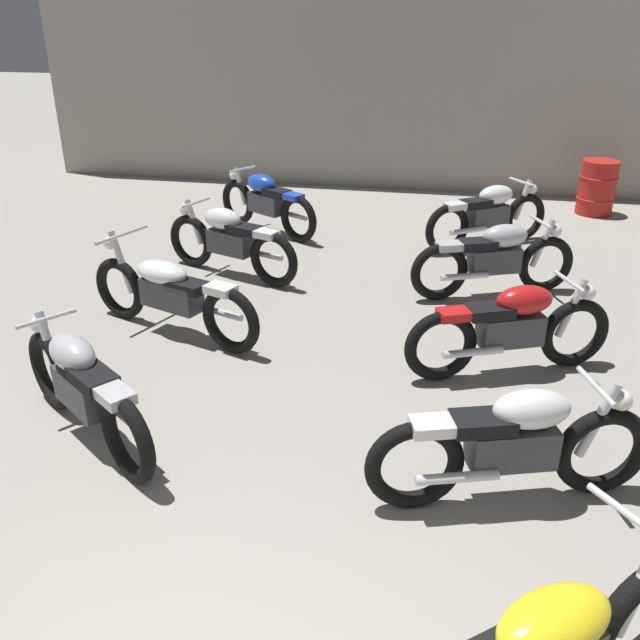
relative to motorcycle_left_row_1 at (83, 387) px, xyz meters
The scene contains 10 objects.
back_wall 8.64m from the motorcycle_left_row_1, 79.46° to the left, with size 13.16×0.24×3.60m, color #9E998E.
motorcycle_left_row_1 is the anchor object (origin of this frame).
motorcycle_left_row_2 1.86m from the motorcycle_left_row_1, 92.34° to the left, with size 2.07×0.98×0.97m.
motorcycle_left_row_3 3.54m from the motorcycle_left_row_1, 90.11° to the left, with size 1.88×0.82×0.88m.
motorcycle_left_row_4 5.33m from the motorcycle_left_row_1, 90.42° to the left, with size 1.73×1.14×0.88m.
motorcycle_right_row_1 3.15m from the motorcycle_left_row_1, ahead, with size 1.91×0.76×0.88m.
motorcycle_right_row_2 3.65m from the motorcycle_left_row_1, 27.77° to the left, with size 1.86×0.87×0.88m.
motorcycle_right_row_3 4.73m from the motorcycle_left_row_1, 48.22° to the left, with size 1.86×0.85×0.88m.
motorcycle_right_row_4 6.16m from the motorcycle_left_row_1, 59.57° to the left, with size 1.67×1.23×0.88m.
oil_drum 8.76m from the motorcycle_left_row_1, 56.34° to the left, with size 0.59×0.59×0.85m.
Camera 1 is at (1.06, -1.30, 3.08)m, focal length 37.94 mm.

